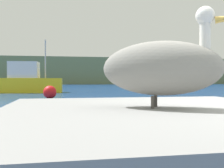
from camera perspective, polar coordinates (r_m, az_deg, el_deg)
hillside_backdrop at (r=72.65m, az=-8.86°, el=2.61°), size 140.00×16.42×6.55m
pier_dock at (r=2.56m, az=10.05°, el=-14.95°), size 2.82×2.90×0.89m
pelican at (r=2.46m, az=10.40°, el=3.54°), size 1.26×0.93×0.87m
fishing_boat_yellow at (r=25.00m, az=-18.45°, el=0.50°), size 7.19×2.58×4.66m
mooring_buoy at (r=16.56m, az=-12.91°, el=-1.69°), size 0.78×0.78×0.78m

